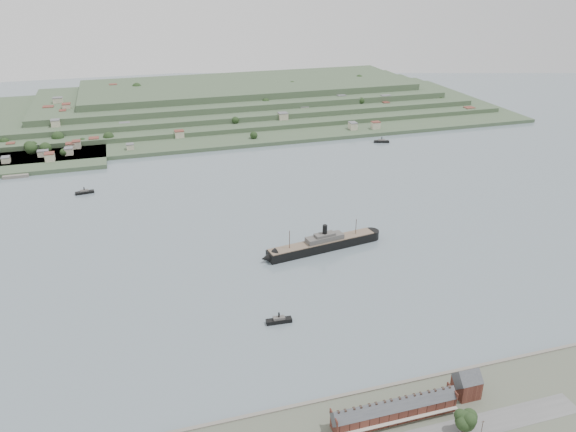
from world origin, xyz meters
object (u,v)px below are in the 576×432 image
object	(u,v)px
tugboat	(279,320)
gabled_building	(467,384)
steamship	(319,245)
terrace_row	(394,410)
fig_tree	(467,420)

from	to	relation	value
tugboat	gabled_building	bearing A→B (deg)	-51.27
gabled_building	steamship	bearing A→B (deg)	95.41
steamship	tugboat	xyz separation A→B (m)	(-49.72, -73.51, -2.44)
gabled_building	tugboat	bearing A→B (deg)	128.73
terrace_row	tugboat	world-z (taller)	terrace_row
tugboat	fig_tree	size ratio (longest dim) A/B	1.22
terrace_row	gabled_building	bearing A→B (deg)	6.12
terrace_row	fig_tree	bearing A→B (deg)	-33.58
fig_tree	gabled_building	bearing A→B (deg)	56.54
fig_tree	tugboat	bearing A→B (deg)	116.96
steamship	fig_tree	xyz separation A→B (m)	(1.27, -173.74, 5.20)
terrace_row	steamship	world-z (taller)	steamship
gabled_building	fig_tree	distance (m)	24.11
tugboat	fig_tree	xyz separation A→B (m)	(50.98, -100.23, 7.64)
steamship	fig_tree	distance (m)	173.82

